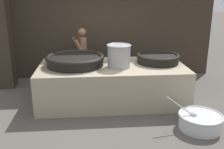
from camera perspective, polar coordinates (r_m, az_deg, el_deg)
ground_plane at (r=6.52m, az=0.00°, el=-5.69°), size 60.00×60.00×0.00m
back_wall at (r=8.11m, az=-1.33°, el=13.16°), size 6.57×0.24×3.91m
hearth_platform at (r=6.35m, az=0.00°, el=-1.94°), size 3.46×1.69×0.90m
giant_wok_near at (r=6.25m, az=-8.00°, el=3.15°), size 1.38×1.38×0.25m
giant_wok_far at (r=6.53m, az=9.95°, el=3.55°), size 1.05×1.05×0.22m
stock_pot at (r=6.01m, az=1.52°, el=4.15°), size 0.56×0.56×0.53m
cook at (r=7.44m, az=-6.45°, el=4.28°), size 0.42×0.63×1.63m
prep_bowl_vegetables at (r=5.46m, az=18.64°, el=-9.52°), size 1.11×0.86×0.66m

